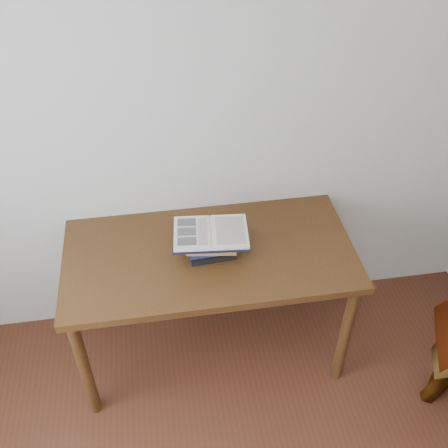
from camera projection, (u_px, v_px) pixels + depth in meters
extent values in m
cube|color=beige|center=(192.00, 130.00, 2.63)|extent=(3.50, 0.04, 2.60)
cube|color=#4A2C12|center=(209.00, 255.00, 2.70)|extent=(1.49, 0.75, 0.04)
cylinder|color=#4A2C12|center=(85.00, 369.00, 2.64)|extent=(0.06, 0.06, 0.76)
cylinder|color=#4A2C12|center=(345.00, 335.00, 2.80)|extent=(0.06, 0.06, 0.76)
cylinder|color=#4A2C12|center=(90.00, 279.00, 3.11)|extent=(0.06, 0.06, 0.76)
cylinder|color=#4A2C12|center=(312.00, 254.00, 3.27)|extent=(0.06, 0.06, 0.76)
cube|color=black|center=(211.00, 250.00, 2.67)|extent=(0.24, 0.18, 0.03)
cube|color=#161B43|center=(206.00, 247.00, 2.64)|extent=(0.19, 0.15, 0.03)
cube|color=#A88126|center=(211.00, 241.00, 2.63)|extent=(0.27, 0.21, 0.03)
cube|color=#A88126|center=(209.00, 238.00, 2.60)|extent=(0.23, 0.16, 0.03)
cube|color=black|center=(211.00, 234.00, 2.59)|extent=(0.39, 0.29, 0.01)
cube|color=beige|center=(192.00, 233.00, 2.58)|extent=(0.20, 0.26, 0.02)
cube|color=beige|center=(230.00, 232.00, 2.58)|extent=(0.20, 0.26, 0.02)
cylinder|color=beige|center=(211.00, 233.00, 2.58)|extent=(0.04, 0.25, 0.01)
cube|color=black|center=(187.00, 222.00, 2.62)|extent=(0.10, 0.07, 0.00)
cube|color=black|center=(187.00, 232.00, 2.57)|extent=(0.10, 0.07, 0.00)
cube|color=black|center=(187.00, 241.00, 2.52)|extent=(0.10, 0.07, 0.00)
cube|color=beige|center=(203.00, 231.00, 2.57)|extent=(0.07, 0.20, 0.00)
cube|color=beige|center=(230.00, 230.00, 2.58)|extent=(0.16, 0.22, 0.00)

